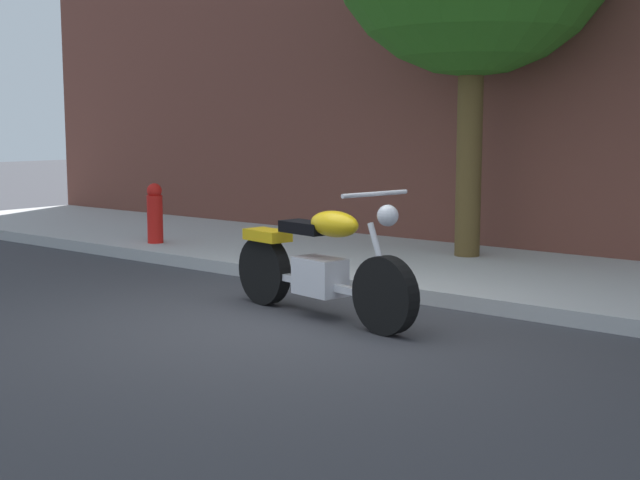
% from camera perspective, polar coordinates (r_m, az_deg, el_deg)
% --- Properties ---
extents(ground_plane, '(60.00, 60.00, 0.00)m').
position_cam_1_polar(ground_plane, '(7.30, -2.45, -5.46)').
color(ground_plane, '#38383D').
extents(sidewalk, '(18.45, 2.95, 0.14)m').
position_cam_1_polar(sidewalk, '(9.55, 8.93, -1.99)').
color(sidewalk, '#AFAFAF').
rests_on(sidewalk, ground).
extents(motorcycle, '(2.17, 0.77, 1.13)m').
position_cam_1_polar(motorcycle, '(7.39, 0.02, -1.69)').
color(motorcycle, black).
rests_on(motorcycle, ground).
extents(fire_hydrant, '(0.20, 0.20, 0.91)m').
position_cam_1_polar(fire_hydrant, '(11.28, -10.78, 1.41)').
color(fire_hydrant, red).
rests_on(fire_hydrant, ground).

